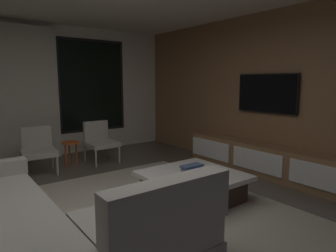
{
  "coord_description": "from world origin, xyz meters",
  "views": [
    {
      "loc": [
        -1.38,
        -2.75,
        1.55
      ],
      "look_at": [
        1.45,
        1.0,
        0.84
      ],
      "focal_mm": 31.87,
      "sensor_mm": 36.0,
      "label": 1
    }
  ],
  "objects_px": {
    "media_console": "(267,161)",
    "mounted_tv": "(267,93)",
    "coffee_table": "(193,186)",
    "accent_chair_near_window": "(100,140)",
    "sectional_couch": "(38,228)",
    "book_stack_on_coffee_table": "(192,169)",
    "side_stool": "(71,146)",
    "accent_chair_by_curtain": "(38,148)"
  },
  "relations": [
    {
      "from": "media_console",
      "to": "mounted_tv",
      "type": "height_order",
      "value": "mounted_tv"
    },
    {
      "from": "coffee_table",
      "to": "accent_chair_near_window",
      "type": "height_order",
      "value": "accent_chair_near_window"
    },
    {
      "from": "sectional_couch",
      "to": "book_stack_on_coffee_table",
      "type": "height_order",
      "value": "sectional_couch"
    },
    {
      "from": "media_console",
      "to": "side_stool",
      "type": "bearing_deg",
      "value": 133.37
    },
    {
      "from": "sectional_couch",
      "to": "side_stool",
      "type": "xyz_separation_m",
      "value": [
        1.22,
        2.69,
        0.08
      ]
    },
    {
      "from": "book_stack_on_coffee_table",
      "to": "mounted_tv",
      "type": "relative_size",
      "value": 0.26
    },
    {
      "from": "sectional_couch",
      "to": "coffee_table",
      "type": "relative_size",
      "value": 2.16
    },
    {
      "from": "book_stack_on_coffee_table",
      "to": "accent_chair_near_window",
      "type": "bearing_deg",
      "value": 93.47
    },
    {
      "from": "media_console",
      "to": "mounted_tv",
      "type": "relative_size",
      "value": 2.75
    },
    {
      "from": "book_stack_on_coffee_table",
      "to": "side_stool",
      "type": "xyz_separation_m",
      "value": [
        -0.72,
        2.52,
        -0.05
      ]
    },
    {
      "from": "sectional_couch",
      "to": "side_stool",
      "type": "relative_size",
      "value": 5.43
    },
    {
      "from": "coffee_table",
      "to": "mounted_tv",
      "type": "xyz_separation_m",
      "value": [
        1.82,
        0.21,
        1.16
      ]
    },
    {
      "from": "mounted_tv",
      "to": "accent_chair_by_curtain",
      "type": "bearing_deg",
      "value": 143.91
    },
    {
      "from": "side_stool",
      "to": "mounted_tv",
      "type": "distance_m",
      "value": 3.58
    },
    {
      "from": "accent_chair_by_curtain",
      "to": "side_stool",
      "type": "xyz_separation_m",
      "value": [
        0.57,
        0.04,
        -0.06
      ]
    },
    {
      "from": "sectional_couch",
      "to": "media_console",
      "type": "xyz_separation_m",
      "value": [
        3.6,
        0.18,
        -0.04
      ]
    },
    {
      "from": "sectional_couch",
      "to": "coffee_table",
      "type": "bearing_deg",
      "value": 5.13
    },
    {
      "from": "sectional_couch",
      "to": "mounted_tv",
      "type": "bearing_deg",
      "value": 5.78
    },
    {
      "from": "side_stool",
      "to": "mounted_tv",
      "type": "height_order",
      "value": "mounted_tv"
    },
    {
      "from": "book_stack_on_coffee_table",
      "to": "media_console",
      "type": "relative_size",
      "value": 0.1
    },
    {
      "from": "sectional_couch",
      "to": "accent_chair_near_window",
      "type": "distance_m",
      "value": 3.23
    },
    {
      "from": "book_stack_on_coffee_table",
      "to": "media_console",
      "type": "xyz_separation_m",
      "value": [
        1.65,
        0.01,
        -0.17
      ]
    },
    {
      "from": "accent_chair_by_curtain",
      "to": "mounted_tv",
      "type": "xyz_separation_m",
      "value": [
        3.12,
        -2.27,
        0.92
      ]
    },
    {
      "from": "sectional_couch",
      "to": "coffee_table",
      "type": "xyz_separation_m",
      "value": [
        1.96,
        0.18,
        -0.1
      ]
    },
    {
      "from": "coffee_table",
      "to": "side_stool",
      "type": "height_order",
      "value": "side_stool"
    },
    {
      "from": "coffee_table",
      "to": "accent_chair_by_curtain",
      "type": "bearing_deg",
      "value": 117.62
    },
    {
      "from": "sectional_couch",
      "to": "accent_chair_by_curtain",
      "type": "xyz_separation_m",
      "value": [
        0.66,
        2.66,
        0.14
      ]
    },
    {
      "from": "accent_chair_near_window",
      "to": "media_console",
      "type": "relative_size",
      "value": 0.25
    },
    {
      "from": "coffee_table",
      "to": "media_console",
      "type": "bearing_deg",
      "value": 0.29
    },
    {
      "from": "accent_chair_by_curtain",
      "to": "mounted_tv",
      "type": "height_order",
      "value": "mounted_tv"
    },
    {
      "from": "book_stack_on_coffee_table",
      "to": "accent_chair_by_curtain",
      "type": "xyz_separation_m",
      "value": [
        -1.28,
        2.48,
        0.02
      ]
    },
    {
      "from": "accent_chair_near_window",
      "to": "mounted_tv",
      "type": "distance_m",
      "value": 3.18
    },
    {
      "from": "coffee_table",
      "to": "side_stool",
      "type": "xyz_separation_m",
      "value": [
        -0.73,
        2.52,
        0.19
      ]
    },
    {
      "from": "mounted_tv",
      "to": "media_console",
      "type": "bearing_deg",
      "value": -132.39
    },
    {
      "from": "accent_chair_by_curtain",
      "to": "media_console",
      "type": "height_order",
      "value": "accent_chair_by_curtain"
    },
    {
      "from": "accent_chair_by_curtain",
      "to": "side_stool",
      "type": "relative_size",
      "value": 1.7
    },
    {
      "from": "accent_chair_by_curtain",
      "to": "coffee_table",
      "type": "bearing_deg",
      "value": -62.38
    },
    {
      "from": "side_stool",
      "to": "accent_chair_near_window",
      "type": "bearing_deg",
      "value": -0.32
    },
    {
      "from": "coffee_table",
      "to": "accent_chair_by_curtain",
      "type": "height_order",
      "value": "accent_chair_by_curtain"
    },
    {
      "from": "accent_chair_near_window",
      "to": "side_stool",
      "type": "xyz_separation_m",
      "value": [
        -0.56,
        0.0,
        -0.06
      ]
    },
    {
      "from": "coffee_table",
      "to": "sectional_couch",
      "type": "bearing_deg",
      "value": -174.87
    },
    {
      "from": "sectional_couch",
      "to": "book_stack_on_coffee_table",
      "type": "distance_m",
      "value": 1.95
    }
  ]
}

